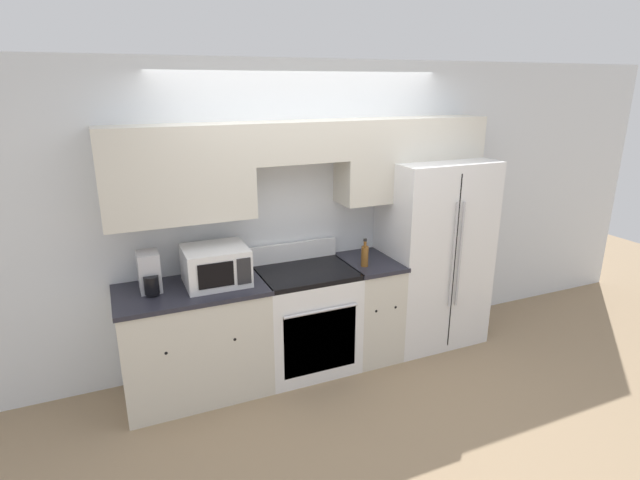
{
  "coord_description": "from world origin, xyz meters",
  "views": [
    {
      "loc": [
        -1.59,
        -3.32,
        2.4
      ],
      "look_at": [
        0.0,
        0.31,
        1.16
      ],
      "focal_mm": 28.0,
      "sensor_mm": 36.0,
      "label": 1
    }
  ],
  "objects_px": {
    "microwave": "(216,265)",
    "bottle": "(365,255)",
    "oven_range": "(306,319)",
    "refrigerator": "(429,251)"
  },
  "relations": [
    {
      "from": "oven_range",
      "to": "bottle",
      "type": "relative_size",
      "value": 4.35
    },
    {
      "from": "oven_range",
      "to": "microwave",
      "type": "height_order",
      "value": "microwave"
    },
    {
      "from": "oven_range",
      "to": "bottle",
      "type": "xyz_separation_m",
      "value": [
        0.5,
        -0.11,
        0.54
      ]
    },
    {
      "from": "microwave",
      "to": "bottle",
      "type": "distance_m",
      "value": 1.25
    },
    {
      "from": "bottle",
      "to": "refrigerator",
      "type": "bearing_deg",
      "value": 13.1
    },
    {
      "from": "microwave",
      "to": "refrigerator",
      "type": "bearing_deg",
      "value": 1.51
    },
    {
      "from": "refrigerator",
      "to": "microwave",
      "type": "height_order",
      "value": "refrigerator"
    },
    {
      "from": "microwave",
      "to": "oven_range",
      "type": "bearing_deg",
      "value": -1.79
    },
    {
      "from": "refrigerator",
      "to": "bottle",
      "type": "relative_size",
      "value": 7.15
    },
    {
      "from": "microwave",
      "to": "bottle",
      "type": "bearing_deg",
      "value": -6.01
    }
  ]
}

